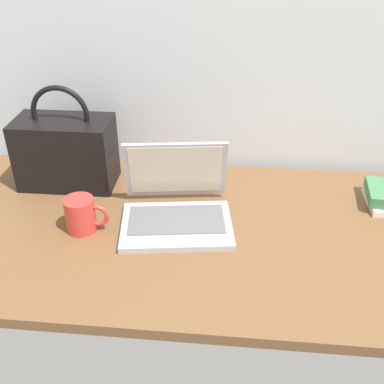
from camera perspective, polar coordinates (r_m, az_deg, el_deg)
The scene contains 4 objects.
desk at distance 1.33m, azimuth 1.85°, elevation -5.05°, with size 1.60×0.76×0.03m.
laptop at distance 1.33m, azimuth -1.95°, elevation -1.69°, with size 0.34×0.31×0.21m.
coffee_mug at distance 1.32m, azimuth -13.40°, elevation -2.67°, with size 0.12×0.08×0.10m.
handbag at distance 1.53m, azimuth -15.19°, elevation 4.90°, with size 0.30×0.16×0.33m.
Camera 1 is at (0.06, -1.06, 0.81)m, focal length 43.51 mm.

